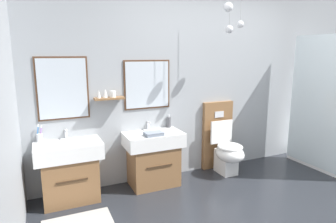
# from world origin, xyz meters

# --- Properties ---
(wall_back) EXTENTS (5.08, 0.64, 2.72)m
(wall_back) POSITION_xyz_m (-0.02, 1.66, 1.36)
(wall_back) COLOR #999EA3
(wall_back) RESTS_ON ground
(vanity_sink_left) EXTENTS (0.73, 0.47, 0.70)m
(vanity_sink_left) POSITION_xyz_m (-1.94, 1.41, 0.37)
(vanity_sink_left) COLOR brown
(vanity_sink_left) RESTS_ON ground
(tap_on_left_sink) EXTENTS (0.03, 0.13, 0.11)m
(tap_on_left_sink) POSITION_xyz_m (-1.94, 1.58, 0.77)
(tap_on_left_sink) COLOR silver
(tap_on_left_sink) RESTS_ON vanity_sink_left
(vanity_sink_right) EXTENTS (0.73, 0.47, 0.70)m
(vanity_sink_right) POSITION_xyz_m (-0.91, 1.41, 0.37)
(vanity_sink_right) COLOR brown
(vanity_sink_right) RESTS_ON ground
(tap_on_right_sink) EXTENTS (0.03, 0.13, 0.11)m
(tap_on_right_sink) POSITION_xyz_m (-0.91, 1.58, 0.77)
(tap_on_right_sink) COLOR silver
(tap_on_right_sink) RESTS_ON vanity_sink_right
(toilet) EXTENTS (0.48, 0.62, 1.00)m
(toilet) POSITION_xyz_m (0.18, 1.40, 0.38)
(toilet) COLOR brown
(toilet) RESTS_ON ground
(toothbrush_cup) EXTENTS (0.07, 0.07, 0.21)m
(toothbrush_cup) POSITION_xyz_m (-2.22, 1.57, 0.75)
(toothbrush_cup) COLOR silver
(toothbrush_cup) RESTS_ON vanity_sink_left
(soap_dispenser) EXTENTS (0.06, 0.06, 0.18)m
(soap_dispenser) POSITION_xyz_m (-0.61, 1.57, 0.78)
(soap_dispenser) COLOR #4C4C51
(soap_dispenser) RESTS_ON vanity_sink_right
(folded_hand_towel) EXTENTS (0.22, 0.16, 0.04)m
(folded_hand_towel) POSITION_xyz_m (-0.95, 1.28, 0.72)
(folded_hand_towel) COLOR gray
(folded_hand_towel) RESTS_ON vanity_sink_right
(shower_tray) EXTENTS (0.93, 1.02, 1.95)m
(shower_tray) POSITION_xyz_m (1.74, 0.92, 0.41)
(shower_tray) COLOR white
(shower_tray) RESTS_ON ground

